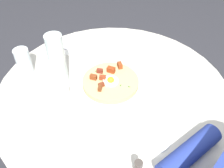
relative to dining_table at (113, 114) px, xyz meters
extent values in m
cylinder|color=beige|center=(0.00, 0.00, 0.16)|extent=(1.03, 1.03, 0.03)
cylinder|color=#333338|center=(0.00, 0.00, -0.21)|extent=(0.12, 0.12, 0.72)
cylinder|color=navy|center=(-0.41, 0.08, 0.21)|extent=(0.12, 0.27, 0.07)
cylinder|color=silver|center=(0.02, -0.01, 0.19)|extent=(0.30, 0.30, 0.01)
cylinder|color=tan|center=(0.02, -0.01, 0.20)|extent=(0.25, 0.25, 0.02)
cylinder|color=white|center=(0.02, 0.00, 0.22)|extent=(0.07, 0.07, 0.01)
sphere|color=yellow|center=(0.02, 0.00, 0.22)|extent=(0.03, 0.03, 0.03)
cube|color=maroon|center=(0.03, 0.05, 0.22)|extent=(0.02, 0.03, 0.02)
cube|color=maroon|center=(0.09, -0.01, 0.22)|extent=(0.03, 0.03, 0.02)
cube|color=brown|center=(0.08, 0.04, 0.22)|extent=(0.03, 0.03, 0.02)
cube|color=maroon|center=(0.05, 0.01, 0.22)|extent=(0.03, 0.03, 0.02)
cube|color=brown|center=(0.02, 0.07, 0.22)|extent=(0.03, 0.03, 0.02)
cube|color=maroon|center=(0.06, -0.05, 0.23)|extent=(0.04, 0.03, 0.03)
cube|color=brown|center=(0.05, -0.10, 0.23)|extent=(0.04, 0.03, 0.02)
cube|color=#387F2D|center=(-0.03, -0.01, 0.22)|extent=(0.00, 0.01, 0.00)
cube|color=#387F2D|center=(-0.07, -0.03, 0.22)|extent=(0.01, 0.00, 0.00)
cube|color=#387F2D|center=(0.07, -0.01, 0.22)|extent=(0.01, 0.01, 0.00)
cube|color=#387F2D|center=(0.11, -0.01, 0.22)|extent=(0.00, 0.01, 0.00)
cube|color=#387F2D|center=(0.00, 0.02, 0.22)|extent=(0.01, 0.01, 0.00)
cube|color=#387F2D|center=(0.04, -0.01, 0.22)|extent=(0.01, 0.01, 0.00)
cylinder|color=white|center=(-0.26, 0.09, 0.18)|extent=(0.16, 0.16, 0.01)
cube|color=white|center=(0.39, -0.06, 0.18)|extent=(0.22, 0.22, 0.00)
cube|color=silver|center=(0.41, -0.08, 0.19)|extent=(0.13, 0.14, 0.00)
cube|color=silver|center=(0.38, -0.05, 0.19)|extent=(0.13, 0.14, 0.00)
cylinder|color=silver|center=(0.38, 0.19, 0.24)|extent=(0.07, 0.07, 0.13)
cylinder|color=silver|center=(0.22, 0.12, 0.30)|extent=(0.07, 0.07, 0.24)
cylinder|color=white|center=(0.13, 0.16, 0.21)|extent=(0.03, 0.03, 0.05)
cylinder|color=#3F3833|center=(-0.31, 0.23, 0.21)|extent=(0.03, 0.03, 0.06)
camera|label=1|loc=(-0.50, 0.57, 0.94)|focal=38.92mm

